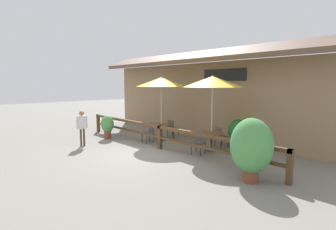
% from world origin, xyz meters
% --- Properties ---
extents(ground_plane, '(60.00, 60.00, 0.00)m').
position_xyz_m(ground_plane, '(0.00, 0.00, 0.00)').
color(ground_plane, gray).
extents(building_facade, '(14.28, 1.49, 4.23)m').
position_xyz_m(building_facade, '(0.00, 4.10, 2.17)').
color(building_facade, '#997A56').
rests_on(building_facade, ground).
extents(patio_railing, '(10.40, 0.14, 0.95)m').
position_xyz_m(patio_railing, '(0.00, 1.05, 0.70)').
color(patio_railing, brown).
rests_on(patio_railing, ground).
extents(patio_umbrella_near, '(2.31, 2.31, 2.94)m').
position_xyz_m(patio_umbrella_near, '(-1.26, 2.24, 2.69)').
color(patio_umbrella_near, '#B7B2A8').
rests_on(patio_umbrella_near, ground).
extents(dining_table_near, '(0.89, 0.89, 0.74)m').
position_xyz_m(dining_table_near, '(-1.26, 2.24, 0.59)').
color(dining_table_near, brown).
rests_on(dining_table_near, ground).
extents(chair_near_streetside, '(0.48, 0.48, 0.86)m').
position_xyz_m(chair_near_streetside, '(-1.26, 1.51, 0.49)').
color(chair_near_streetside, '#514C47').
rests_on(chair_near_streetside, ground).
extents(chair_near_wallside, '(0.47, 0.47, 0.86)m').
position_xyz_m(chair_near_wallside, '(-1.29, 2.97, 0.49)').
color(chair_near_wallside, '#514C47').
rests_on(chair_near_wallside, ground).
extents(patio_umbrella_middle, '(2.31, 2.31, 2.94)m').
position_xyz_m(patio_umbrella_middle, '(1.58, 2.35, 2.69)').
color(patio_umbrella_middle, '#B7B2A8').
rests_on(patio_umbrella_middle, ground).
extents(dining_table_middle, '(0.89, 0.89, 0.74)m').
position_xyz_m(dining_table_middle, '(1.58, 2.35, 0.59)').
color(dining_table_middle, brown).
rests_on(dining_table_middle, ground).
extents(chair_middle_streetside, '(0.50, 0.50, 0.86)m').
position_xyz_m(chair_middle_streetside, '(1.56, 1.64, 0.49)').
color(chair_middle_streetside, '#514C47').
rests_on(chair_middle_streetside, ground).
extents(chair_middle_wallside, '(0.50, 0.50, 0.86)m').
position_xyz_m(chair_middle_wallside, '(1.49, 3.05, 0.49)').
color(chair_middle_wallside, '#514C47').
rests_on(chair_middle_wallside, ground).
extents(potted_plant_broad_leaf, '(1.15, 1.03, 1.73)m').
position_xyz_m(potted_plant_broad_leaf, '(4.34, 0.50, 0.96)').
color(potted_plant_broad_leaf, brown).
rests_on(potted_plant_broad_leaf, ground).
extents(potted_plant_small_flowering, '(0.66, 0.59, 1.11)m').
position_xyz_m(potted_plant_small_flowering, '(-3.21, 0.52, 0.64)').
color(potted_plant_small_flowering, brown).
rests_on(potted_plant_small_flowering, ground).
extents(potted_plant_tall_tropical, '(0.85, 0.76, 1.17)m').
position_xyz_m(potted_plant_tall_tropical, '(2.01, 3.55, 0.60)').
color(potted_plant_tall_tropical, '#B7AD99').
rests_on(potted_plant_tall_tropical, ground).
extents(pedestrian, '(0.25, 0.53, 1.50)m').
position_xyz_m(pedestrian, '(-2.57, -1.03, 0.96)').
color(pedestrian, '#42382D').
rests_on(pedestrian, ground).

